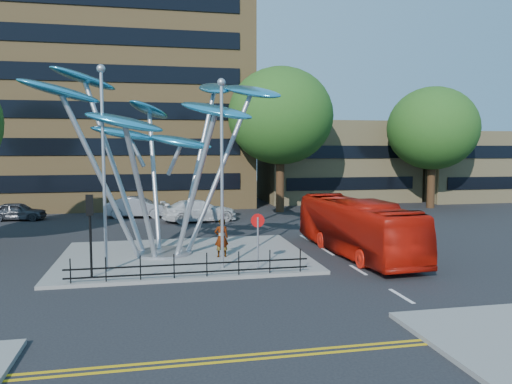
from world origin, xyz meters
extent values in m
plane|color=black|center=(0.00, 0.00, 0.00)|extent=(120.00, 120.00, 0.00)
cube|color=slate|center=(-1.00, 6.00, 0.07)|extent=(12.00, 9.00, 0.15)
cube|color=gold|center=(0.00, -6.00, 0.01)|extent=(40.00, 0.12, 0.01)
cube|color=gold|center=(0.00, -6.30, 0.01)|extent=(40.00, 0.12, 0.01)
cube|color=olive|center=(-6.00, 32.00, 15.00)|extent=(25.00, 15.00, 30.00)
cube|color=tan|center=(16.00, 30.00, 4.00)|extent=(15.00, 8.00, 8.00)
cube|color=tan|center=(30.00, 28.00, 3.50)|extent=(12.00, 8.00, 7.00)
cylinder|color=black|center=(8.00, 22.00, 2.86)|extent=(0.70, 0.70, 5.72)
ellipsoid|color=#134112|center=(8.00, 22.00, 8.06)|extent=(8.80, 8.80, 8.10)
cylinder|color=black|center=(22.00, 22.00, 2.53)|extent=(0.70, 0.70, 5.06)
ellipsoid|color=#134112|center=(22.00, 22.00, 7.13)|extent=(8.00, 8.00, 7.36)
cylinder|color=#9EA0A5|center=(-2.00, 6.50, 0.21)|extent=(2.80, 2.80, 0.12)
cylinder|color=#9EA0A5|center=(-3.20, 5.90, 4.05)|extent=(0.24, 0.24, 7.80)
ellipsoid|color=#2FA0CE|center=(-6.40, 4.90, 7.95)|extent=(3.92, 2.95, 1.39)
cylinder|color=#9EA0A5|center=(-2.40, 5.50, 3.35)|extent=(0.24, 0.24, 6.40)
ellipsoid|color=#2FA0CE|center=(-3.60, 3.30, 6.55)|extent=(3.47, 1.78, 1.31)
cylinder|color=#9EA0A5|center=(-1.40, 5.70, 3.65)|extent=(0.24, 0.24, 7.00)
ellipsoid|color=#2FA0CE|center=(0.40, 4.10, 7.15)|extent=(3.81, 3.11, 1.36)
cylinder|color=#9EA0A5|center=(-0.80, 6.50, 4.25)|extent=(0.24, 0.24, 8.20)
ellipsoid|color=#2FA0CE|center=(2.60, 6.90, 8.35)|extent=(3.52, 4.06, 1.44)
cylinder|color=#9EA0A5|center=(-1.20, 7.40, 4.45)|extent=(0.24, 0.24, 8.60)
ellipsoid|color=#2FA0CE|center=(1.00, 9.40, 8.75)|extent=(2.21, 3.79, 1.39)
cylinder|color=#9EA0A5|center=(-2.20, 7.50, 3.85)|extent=(0.24, 0.24, 7.40)
ellipsoid|color=#2FA0CE|center=(-2.60, 10.10, 7.55)|extent=(3.02, 3.71, 1.34)
cylinder|color=#9EA0A5|center=(-3.00, 6.90, 4.55)|extent=(0.24, 0.24, 8.80)
ellipsoid|color=#2FA0CE|center=(-5.80, 8.30, 8.95)|extent=(3.88, 3.60, 1.42)
ellipsoid|color=#2FA0CE|center=(-3.80, 6.70, 6.15)|extent=(3.40, 1.96, 1.13)
ellipsoid|color=#2FA0CE|center=(-1.10, 6.10, 5.75)|extent=(3.39, 2.16, 1.11)
cylinder|color=#9EA0A5|center=(-4.50, 3.50, 4.40)|extent=(0.14, 0.14, 8.50)
sphere|color=#9EA0A5|center=(-4.50, 3.50, 8.77)|extent=(0.36, 0.36, 0.36)
cylinder|color=#9EA0A5|center=(0.50, 3.00, 4.15)|extent=(0.14, 0.14, 8.00)
sphere|color=#9EA0A5|center=(0.50, 3.00, 8.27)|extent=(0.36, 0.36, 0.36)
cylinder|color=black|center=(-5.00, 2.50, 1.75)|extent=(0.10, 0.10, 3.20)
cube|color=black|center=(-5.00, 2.50, 3.15)|extent=(0.28, 0.18, 0.85)
sphere|color=#FF0C0C|center=(-5.00, 2.50, 3.43)|extent=(0.18, 0.18, 0.18)
cylinder|color=#9EA0A5|center=(2.00, 2.50, 1.30)|extent=(0.08, 0.08, 2.30)
cylinder|color=red|center=(2.00, 2.53, 2.30)|extent=(0.60, 0.04, 0.60)
cube|color=white|center=(2.00, 2.55, 2.30)|extent=(0.42, 0.03, 0.10)
cylinder|color=black|center=(-5.70, 1.70, 0.65)|extent=(0.05, 0.05, 1.00)
cylinder|color=black|center=(-4.36, 1.70, 0.65)|extent=(0.05, 0.05, 1.00)
cylinder|color=black|center=(-3.01, 1.70, 0.65)|extent=(0.05, 0.05, 1.00)
cylinder|color=black|center=(-1.67, 1.70, 0.65)|extent=(0.05, 0.05, 1.00)
cylinder|color=black|center=(-0.33, 1.70, 0.65)|extent=(0.05, 0.05, 1.00)
cylinder|color=black|center=(1.01, 1.70, 0.65)|extent=(0.05, 0.05, 1.00)
cylinder|color=black|center=(2.36, 1.70, 0.65)|extent=(0.05, 0.05, 1.00)
cylinder|color=black|center=(3.70, 1.70, 0.65)|extent=(0.05, 0.05, 1.00)
cube|color=black|center=(-1.00, 1.70, 0.70)|extent=(10.00, 0.06, 0.06)
cube|color=black|center=(-1.00, 1.70, 0.35)|extent=(10.00, 0.06, 0.06)
imported|color=#B51408|center=(7.67, 5.01, 1.43)|extent=(2.99, 10.39, 2.86)
imported|color=gray|center=(0.76, 5.24, 1.10)|extent=(0.72, 0.50, 1.89)
imported|color=#414349|center=(-12.46, 21.27, 0.68)|extent=(4.15, 1.98, 1.37)
imported|color=#A3A4AA|center=(-3.65, 20.95, 0.81)|extent=(5.14, 2.50, 1.62)
imported|color=silver|center=(0.85, 18.00, 0.80)|extent=(5.79, 3.10, 1.60)
camera|label=1|loc=(-2.42, -18.58, 5.54)|focal=35.00mm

